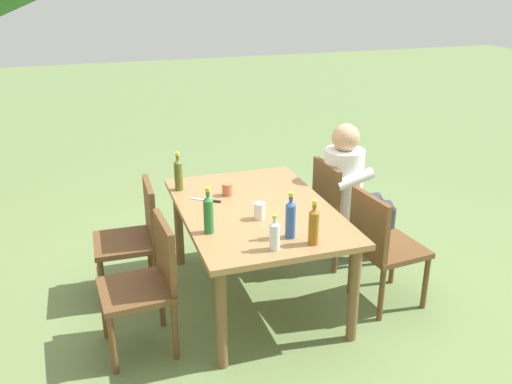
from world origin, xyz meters
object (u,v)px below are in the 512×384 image
object	(u,v)px
person_in_white_shirt	(351,186)
bottle_blue	(290,218)
chair_far_left	(148,280)
cup_terracotta	(227,190)
dining_table	(256,219)
chair_far_right	(135,234)
chair_near_left	(382,243)
bottle_clear	(275,235)
chair_near_right	(338,206)
cup_white	(259,211)
bottle_green	(208,213)
table_knife	(208,200)
bottle_olive	(178,174)
bottle_amber	(314,225)
backpack_by_near_side	(238,202)

from	to	relation	value
person_in_white_shirt	bottle_blue	world-z (taller)	person_in_white_shirt
chair_far_left	cup_terracotta	world-z (taller)	chair_far_left
dining_table	chair_far_right	size ratio (longest dim) A/B	1.76
chair_near_left	bottle_clear	xyz separation A→B (m)	(-0.28, 0.91, 0.34)
chair_near_right	chair_far_left	size ratio (longest dim) A/B	1.00
bottle_blue	cup_white	distance (m)	0.34
bottle_green	chair_near_right	bearing A→B (deg)	-63.14
chair_far_right	cup_white	distance (m)	0.99
chair_near_left	table_knife	world-z (taller)	chair_near_left
bottle_green	bottle_olive	size ratio (longest dim) A/B	1.03
bottle_amber	bottle_green	bearing A→B (deg)	58.18
cup_terracotta	dining_table	bearing A→B (deg)	-155.82
chair_near_right	cup_terracotta	bearing A→B (deg)	93.07
bottle_blue	bottle_olive	size ratio (longest dim) A/B	1.01
person_in_white_shirt	bottle_olive	size ratio (longest dim) A/B	3.94
dining_table	bottle_green	distance (m)	0.54
backpack_by_near_side	bottle_clear	bearing A→B (deg)	170.25
bottle_green	cup_white	xyz separation A→B (m)	(0.10, -0.37, -0.08)
person_in_white_shirt	bottle_amber	bearing A→B (deg)	141.76
person_in_white_shirt	bottle_clear	size ratio (longest dim) A/B	5.20
bottle_clear	chair_near_right	bearing A→B (deg)	-43.15
bottle_olive	backpack_by_near_side	distance (m)	1.23
chair_far_right	bottle_clear	world-z (taller)	bottle_clear
bottle_blue	backpack_by_near_side	size ratio (longest dim) A/B	0.69
dining_table	chair_far_left	distance (m)	0.90
chair_near_right	chair_far_left	world-z (taller)	same
chair_near_left	backpack_by_near_side	distance (m)	1.78
bottle_green	cup_terracotta	xyz separation A→B (m)	(0.57, -0.28, -0.09)
chair_near_left	bottle_blue	bearing A→B (deg)	101.38
person_in_white_shirt	cup_terracotta	world-z (taller)	person_in_white_shirt
chair_far_right	backpack_by_near_side	xyz separation A→B (m)	(0.96, -1.06, -0.28)
bottle_clear	cup_white	distance (m)	0.45
chair_near_right	chair_far_right	xyz separation A→B (m)	(0.00, 1.64, 0.00)
dining_table	chair_near_right	xyz separation A→B (m)	(0.34, -0.82, -0.16)
chair_far_left	chair_far_right	size ratio (longest dim) A/B	1.00
chair_far_left	chair_near_left	world-z (taller)	same
bottle_amber	bottle_blue	bearing A→B (deg)	38.38
chair_near_left	table_knife	distance (m)	1.28
bottle_blue	table_knife	world-z (taller)	bottle_blue
chair_far_left	table_knife	xyz separation A→B (m)	(0.57, -0.53, 0.24)
chair_far_right	bottle_blue	world-z (taller)	bottle_blue
bottle_blue	table_knife	size ratio (longest dim) A/B	1.48
dining_table	chair_far_left	bearing A→B (deg)	112.45
chair_near_right	bottle_olive	xyz separation A→B (m)	(0.17, 1.27, 0.37)
bottle_amber	cup_terracotta	distance (m)	0.97
bottle_olive	cup_terracotta	xyz separation A→B (m)	(-0.22, -0.32, -0.08)
chair_far_left	backpack_by_near_side	distance (m)	1.98
chair_far_left	bottle_clear	distance (m)	0.85
chair_far_right	cup_terracotta	size ratio (longest dim) A/B	9.54
chair_far_right	person_in_white_shirt	xyz separation A→B (m)	(0.00, -1.75, 0.17)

